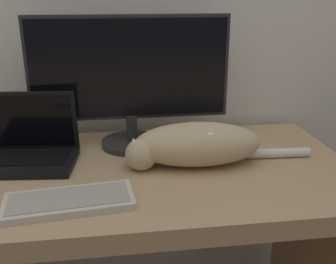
{
  "coord_description": "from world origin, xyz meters",
  "views": [
    {
      "loc": [
        0.04,
        -0.79,
        1.31
      ],
      "look_at": [
        0.2,
        0.32,
        0.9
      ],
      "focal_mm": 42.0,
      "sensor_mm": 36.0,
      "label": 1
    }
  ],
  "objects": [
    {
      "name": "desk",
      "position": [
        0.0,
        0.36,
        0.61
      ],
      "size": [
        1.6,
        0.72,
        0.77
      ],
      "color": "tan",
      "rests_on": "ground_plane"
    },
    {
      "name": "monitor",
      "position": [
        0.1,
        0.56,
        1.02
      ],
      "size": [
        0.7,
        0.22,
        0.46
      ],
      "color": "#282828",
      "rests_on": "desk"
    },
    {
      "name": "laptop",
      "position": [
        -0.24,
        0.45,
        0.82
      ],
      "size": [
        0.31,
        0.24,
        0.23
      ],
      "rotation": [
        0.0,
        0.0,
        -0.1
      ],
      "color": "black",
      "rests_on": "desk"
    },
    {
      "name": "external_keyboard",
      "position": [
        -0.09,
        0.15,
        0.78
      ],
      "size": [
        0.35,
        0.18,
        0.02
      ],
      "rotation": [
        0.0,
        0.0,
        0.1
      ],
      "color": "beige",
      "rests_on": "desk"
    },
    {
      "name": "cat",
      "position": [
        0.29,
        0.36,
        0.84
      ],
      "size": [
        0.63,
        0.19,
        0.14
      ],
      "rotation": [
        0.0,
        0.0,
        -0.05
      ],
      "color": "#D1B284",
      "rests_on": "desk"
    }
  ]
}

